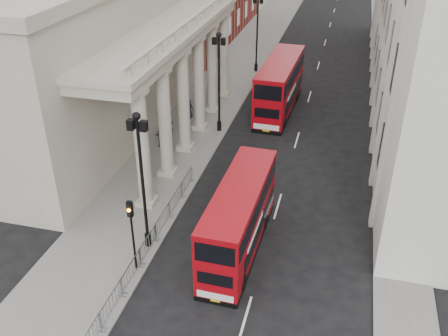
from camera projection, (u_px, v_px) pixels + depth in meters
The scene contains 15 objects.
ground at pixel (130, 296), 25.41m from camera, with size 260.00×260.00×0.00m, color black.
sidewalk_west at pixel (222, 88), 51.28m from camera, with size 6.00×140.00×0.12m, color slate.
sidewalk_east at pixel (388, 103), 47.72m from camera, with size 3.00×140.00×0.12m, color slate.
kerb at pixel (250, 90), 50.64m from camera, with size 0.20×140.00×0.14m, color slate.
portico_building at pixel (93, 61), 39.85m from camera, with size 9.00×28.00×12.00m, color gray.
lamp_post_south at pixel (142, 173), 26.47m from camera, with size 1.05×0.44×8.32m.
lamp_post_mid at pixel (219, 76), 39.94m from camera, with size 1.05×0.44×8.32m.
lamp_post_north at pixel (257, 28), 53.41m from camera, with size 1.05×0.44×8.32m.
traffic_light at pixel (131, 223), 25.65m from camera, with size 0.28×0.33×4.30m.
crowd_barriers at pixel (140, 257), 27.02m from camera, with size 0.50×18.75×1.10m.
bus_near at pixel (239, 217), 27.77m from camera, with size 2.54×9.54×4.10m.
bus_far at pixel (280, 85), 45.17m from camera, with size 3.03×10.99×4.71m.
pedestrian_a at pixel (169, 126), 40.77m from camera, with size 0.68×0.45×1.87m, color black.
pedestrian_b at pixel (161, 135), 39.27m from camera, with size 0.92×0.72×1.90m, color black.
pedestrian_c at pixel (189, 109), 44.22m from camera, with size 0.83×0.54×1.69m, color black.
Camera 1 is at (9.31, -17.06, 18.26)m, focal length 40.00 mm.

